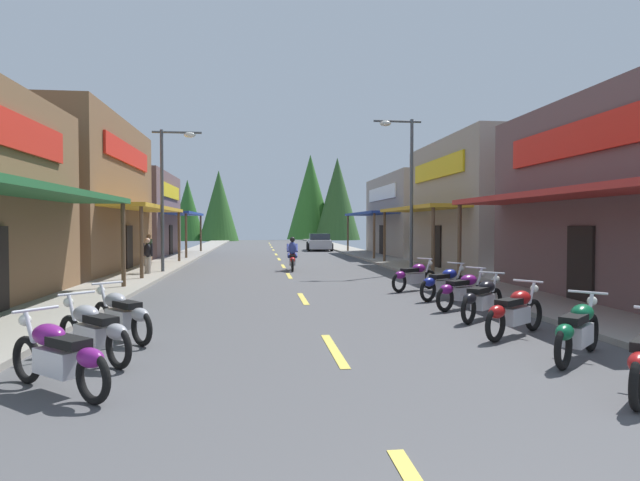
{
  "coord_description": "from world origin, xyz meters",
  "views": [
    {
      "loc": [
        -1.27,
        -1.57,
        2.13
      ],
      "look_at": [
        1.37,
        20.87,
        1.45
      ],
      "focal_mm": 29.54,
      "sensor_mm": 36.0,
      "label": 1
    }
  ],
  "objects_px": {
    "motorcycle_parked_right_4": "(463,290)",
    "pedestrian_browsing": "(149,249)",
    "motorcycle_parked_right_6": "(414,276)",
    "pedestrian_by_shop": "(148,254)",
    "parked_car_curbside": "(319,242)",
    "motorcycle_parked_left_0": "(59,355)",
    "streetlamp_right": "(405,174)",
    "motorcycle_parked_left_1": "(94,330)",
    "motorcycle_parked_right_1": "(578,329)",
    "motorcycle_parked_right_5": "(444,283)",
    "motorcycle_parked_right_2": "(515,311)",
    "streetlamp_left": "(169,180)",
    "rider_cruising_lead": "(292,256)",
    "motorcycle_parked_left_2": "(121,314)",
    "motorcycle_parked_right_3": "(482,298)"
  },
  "relations": [
    {
      "from": "motorcycle_parked_right_1",
      "to": "motorcycle_parked_left_1",
      "type": "bearing_deg",
      "value": 131.76
    },
    {
      "from": "streetlamp_left",
      "to": "motorcycle_parked_right_2",
      "type": "xyz_separation_m",
      "value": [
        8.63,
        -13.84,
        -3.55
      ]
    },
    {
      "from": "pedestrian_browsing",
      "to": "rider_cruising_lead",
      "type": "bearing_deg",
      "value": -57.23
    },
    {
      "from": "motorcycle_parked_left_2",
      "to": "rider_cruising_lead",
      "type": "bearing_deg",
      "value": -57.02
    },
    {
      "from": "parked_car_curbside",
      "to": "pedestrian_browsing",
      "type": "bearing_deg",
      "value": 151.63
    },
    {
      "from": "motorcycle_parked_right_5",
      "to": "parked_car_curbside",
      "type": "relative_size",
      "value": 0.42
    },
    {
      "from": "streetlamp_right",
      "to": "motorcycle_parked_right_4",
      "type": "bearing_deg",
      "value": -97.18
    },
    {
      "from": "motorcycle_parked_left_0",
      "to": "motorcycle_parked_left_2",
      "type": "xyz_separation_m",
      "value": [
        -0.01,
        3.09,
        0.0
      ]
    },
    {
      "from": "motorcycle_parked_right_4",
      "to": "pedestrian_browsing",
      "type": "bearing_deg",
      "value": 95.08
    },
    {
      "from": "motorcycle_parked_right_6",
      "to": "pedestrian_by_shop",
      "type": "relative_size",
      "value": 1.17
    },
    {
      "from": "motorcycle_parked_right_2",
      "to": "motorcycle_parked_right_6",
      "type": "bearing_deg",
      "value": 52.73
    },
    {
      "from": "motorcycle_parked_left_0",
      "to": "motorcycle_parked_right_5",
      "type": "bearing_deg",
      "value": -95.6
    },
    {
      "from": "motorcycle_parked_right_6",
      "to": "motorcycle_parked_left_0",
      "type": "bearing_deg",
      "value": -161.22
    },
    {
      "from": "motorcycle_parked_right_6",
      "to": "motorcycle_parked_right_5",
      "type": "bearing_deg",
      "value": -115.8
    },
    {
      "from": "streetlamp_right",
      "to": "motorcycle_parked_right_5",
      "type": "bearing_deg",
      "value": -97.84
    },
    {
      "from": "streetlamp_right",
      "to": "motorcycle_parked_right_3",
      "type": "bearing_deg",
      "value": -96.99
    },
    {
      "from": "motorcycle_parked_left_0",
      "to": "parked_car_curbside",
      "type": "xyz_separation_m",
      "value": [
        7.54,
        36.34,
        0.2
      ]
    },
    {
      "from": "streetlamp_left",
      "to": "motorcycle_parked_right_4",
      "type": "height_order",
      "value": "streetlamp_left"
    },
    {
      "from": "motorcycle_parked_right_2",
      "to": "motorcycle_parked_right_5",
      "type": "relative_size",
      "value": 0.96
    },
    {
      "from": "streetlamp_left",
      "to": "motorcycle_parked_left_0",
      "type": "bearing_deg",
      "value": -85.5
    },
    {
      "from": "motorcycle_parked_right_6",
      "to": "motorcycle_parked_right_3",
      "type": "bearing_deg",
      "value": -123.09
    },
    {
      "from": "motorcycle_parked_right_4",
      "to": "motorcycle_parked_right_5",
      "type": "height_order",
      "value": "same"
    },
    {
      "from": "motorcycle_parked_left_0",
      "to": "motorcycle_parked_left_2",
      "type": "distance_m",
      "value": 3.09
    },
    {
      "from": "motorcycle_parked_right_4",
      "to": "motorcycle_parked_right_5",
      "type": "distance_m",
      "value": 1.66
    },
    {
      "from": "streetlamp_left",
      "to": "motorcycle_parked_right_1",
      "type": "relative_size",
      "value": 3.74
    },
    {
      "from": "motorcycle_parked_right_4",
      "to": "parked_car_curbside",
      "type": "relative_size",
      "value": 0.42
    },
    {
      "from": "motorcycle_parked_right_5",
      "to": "motorcycle_parked_left_2",
      "type": "distance_m",
      "value": 8.91
    },
    {
      "from": "streetlamp_right",
      "to": "motorcycle_parked_left_1",
      "type": "distance_m",
      "value": 16.87
    },
    {
      "from": "streetlamp_left",
      "to": "motorcycle_parked_right_2",
      "type": "height_order",
      "value": "streetlamp_left"
    },
    {
      "from": "motorcycle_parked_left_2",
      "to": "motorcycle_parked_right_2",
      "type": "bearing_deg",
      "value": -135.42
    },
    {
      "from": "motorcycle_parked_right_2",
      "to": "motorcycle_parked_right_4",
      "type": "distance_m",
      "value": 3.28
    },
    {
      "from": "motorcycle_parked_left_2",
      "to": "pedestrian_by_shop",
      "type": "xyz_separation_m",
      "value": [
        -2.03,
        12.34,
        0.42
      ]
    },
    {
      "from": "motorcycle_parked_right_1",
      "to": "motorcycle_parked_right_5",
      "type": "distance_m",
      "value": 6.71
    },
    {
      "from": "motorcycle_parked_right_2",
      "to": "motorcycle_parked_right_4",
      "type": "bearing_deg",
      "value": 48.8
    },
    {
      "from": "motorcycle_parked_left_2",
      "to": "parked_car_curbside",
      "type": "relative_size",
      "value": 0.38
    },
    {
      "from": "motorcycle_parked_right_2",
      "to": "rider_cruising_lead",
      "type": "xyz_separation_m",
      "value": [
        -3.26,
        14.93,
        0.17
      ]
    },
    {
      "from": "motorcycle_parked_right_6",
      "to": "parked_car_curbside",
      "type": "bearing_deg",
      "value": 56.86
    },
    {
      "from": "motorcycle_parked_right_1",
      "to": "motorcycle_parked_right_6",
      "type": "distance_m",
      "value": 8.76
    },
    {
      "from": "motorcycle_parked_right_5",
      "to": "motorcycle_parked_left_0",
      "type": "distance_m",
      "value": 10.76
    },
    {
      "from": "motorcycle_parked_left_0",
      "to": "rider_cruising_lead",
      "type": "xyz_separation_m",
      "value": [
        4.07,
        17.47,
        0.17
      ]
    },
    {
      "from": "parked_car_curbside",
      "to": "motorcycle_parked_right_5",
      "type": "bearing_deg",
      "value": -176.06
    },
    {
      "from": "motorcycle_parked_right_2",
      "to": "pedestrian_browsing",
      "type": "xyz_separation_m",
      "value": [
        -10.17,
        17.13,
        0.47
      ]
    },
    {
      "from": "motorcycle_parked_right_6",
      "to": "parked_car_curbside",
      "type": "distance_m",
      "value": 26.82
    },
    {
      "from": "motorcycle_parked_left_0",
      "to": "pedestrian_by_shop",
      "type": "relative_size",
      "value": 1.07
    },
    {
      "from": "motorcycle_parked_right_6",
      "to": "rider_cruising_lead",
      "type": "xyz_separation_m",
      "value": [
        -3.41,
        7.95,
        0.17
      ]
    },
    {
      "from": "motorcycle_parked_right_3",
      "to": "motorcycle_parked_right_4",
      "type": "distance_m",
      "value": 1.49
    },
    {
      "from": "motorcycle_parked_right_3",
      "to": "parked_car_curbside",
      "type": "height_order",
      "value": "parked_car_curbside"
    },
    {
      "from": "motorcycle_parked_right_1",
      "to": "rider_cruising_lead",
      "type": "relative_size",
      "value": 0.77
    },
    {
      "from": "motorcycle_parked_right_2",
      "to": "pedestrian_by_shop",
      "type": "height_order",
      "value": "pedestrian_by_shop"
    },
    {
      "from": "motorcycle_parked_right_5",
      "to": "motorcycle_parked_right_1",
      "type": "bearing_deg",
      "value": -124.74
    }
  ]
}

